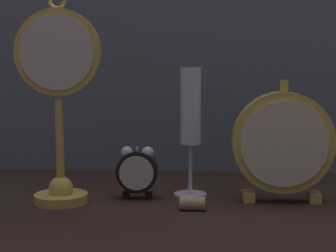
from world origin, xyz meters
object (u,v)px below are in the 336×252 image
Objects in this scene: mantel_clock_silver at (283,143)px; pocket_watch_on_stand at (59,100)px; alarm_clock_twin_bell at (137,170)px; wine_cork at (192,204)px; champagne_flute at (191,117)px.

pocket_watch_on_stand is at bearing -175.85° from mantel_clock_silver.
pocket_watch_on_stand is 1.69× the size of mantel_clock_silver.
alarm_clock_twin_bell is 0.13m from wine_cork.
alarm_clock_twin_bell is 0.44× the size of mantel_clock_silver.
wine_cork is (0.23, -0.04, -0.17)m from pocket_watch_on_stand.
wine_cork is (0.01, -0.11, -0.13)m from champagne_flute.
pocket_watch_on_stand reaches higher than champagne_flute.
wine_cork is at bearing -157.84° from mantel_clock_silver.
mantel_clock_silver is at bearing 22.16° from wine_cork.
mantel_clock_silver is at bearing -2.51° from alarm_clock_twin_bell.
alarm_clock_twin_bell is at bearing -162.00° from champagne_flute.
mantel_clock_silver reaches higher than alarm_clock_twin_bell.
alarm_clock_twin_bell is at bearing 177.49° from mantel_clock_silver.
pocket_watch_on_stand is at bearing 171.20° from wine_cork.
pocket_watch_on_stand is 0.24m from champagne_flute.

